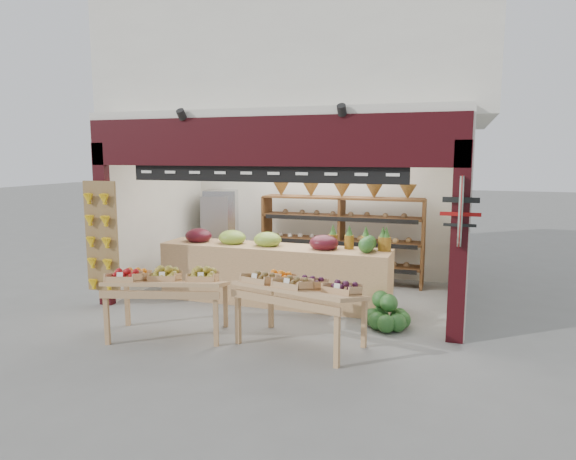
% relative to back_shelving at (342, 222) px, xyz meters
% --- Properties ---
extents(ground, '(60.00, 60.00, 0.00)m').
position_rel_back_shelving_xyz_m(ground, '(-0.60, -1.68, -1.18)').
color(ground, slate).
rests_on(ground, ground).
extents(shop_structure, '(6.36, 5.12, 5.40)m').
position_rel_back_shelving_xyz_m(shop_structure, '(-0.60, -0.07, 2.74)').
color(shop_structure, white).
rests_on(shop_structure, ground).
extents(banana_board, '(0.60, 0.15, 1.80)m').
position_rel_back_shelving_xyz_m(banana_board, '(-3.33, -2.86, -0.07)').
color(banana_board, olive).
rests_on(banana_board, ground).
extents(gift_sign, '(0.04, 0.93, 0.92)m').
position_rel_back_shelving_xyz_m(gift_sign, '(2.15, -2.83, 0.57)').
color(gift_sign, '#A8D3B6').
rests_on(gift_sign, ground).
extents(back_shelving, '(3.13, 0.51, 1.92)m').
position_rel_back_shelving_xyz_m(back_shelving, '(0.00, 0.00, 0.00)').
color(back_shelving, brown).
rests_on(back_shelving, ground).
extents(refrigerator, '(0.84, 0.84, 1.72)m').
position_rel_back_shelving_xyz_m(refrigerator, '(-2.64, 0.18, -0.32)').
color(refrigerator, '#ACAEB3').
rests_on(refrigerator, ground).
extents(cardboard_stack, '(0.99, 0.72, 0.63)m').
position_rel_back_shelving_xyz_m(cardboard_stack, '(-2.65, -1.07, -0.95)').
color(cardboard_stack, beige).
rests_on(cardboard_stack, ground).
extents(mid_counter, '(3.87, 0.79, 1.19)m').
position_rel_back_shelving_xyz_m(mid_counter, '(-0.76, -1.78, -0.66)').
color(mid_counter, tan).
rests_on(mid_counter, ground).
extents(display_table_left, '(1.73, 1.26, 1.00)m').
position_rel_back_shelving_xyz_m(display_table_left, '(-1.69, -3.69, -0.43)').
color(display_table_left, tan).
rests_on(display_table_left, ground).
extents(display_table_right, '(1.73, 1.23, 1.00)m').
position_rel_back_shelving_xyz_m(display_table_right, '(0.19, -3.47, -0.41)').
color(display_table_right, tan).
rests_on(display_table_right, ground).
extents(watermelon_pile, '(0.68, 0.65, 0.49)m').
position_rel_back_shelving_xyz_m(watermelon_pile, '(1.22, -2.46, -1.00)').
color(watermelon_pile, '#17461A').
rests_on(watermelon_pile, ground).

